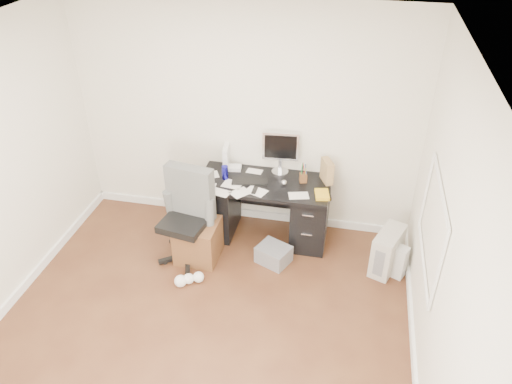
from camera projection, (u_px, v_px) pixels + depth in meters
ground at (199, 334)px, 4.78m from camera, size 4.00×4.00×0.00m
room_shell at (191, 186)px, 3.90m from camera, size 4.02×4.02×2.71m
desk at (264, 207)px, 5.87m from camera, size 1.50×0.70×0.75m
loose_papers at (246, 182)px, 5.67m from camera, size 1.10×0.60×0.00m
lcd_monitor at (280, 153)px, 5.71m from camera, size 0.43×0.27×0.52m
keyboard at (250, 182)px, 5.66m from camera, size 0.42×0.20×0.02m
computer_mouse at (284, 183)px, 5.60m from camera, size 0.07×0.07×0.07m
travel_mug at (225, 172)px, 5.69m from camera, size 0.10×0.10×0.16m
white_binder at (226, 157)px, 5.88m from camera, size 0.14×0.26×0.28m
magazine_file at (327, 171)px, 5.62m from camera, size 0.20×0.25×0.26m
pen_cup at (303, 173)px, 5.62m from camera, size 0.12×0.12×0.24m
yellow_book at (323, 194)px, 5.42m from camera, size 0.20×0.23×0.04m
paper_remote at (256, 191)px, 5.51m from camera, size 0.28×0.26×0.02m
office_chair at (184, 218)px, 5.43m from camera, size 0.72×0.72×1.09m
pc_tower at (387, 251)px, 5.44m from camera, size 0.38×0.54×0.49m
shopping_bag at (393, 260)px, 5.40m from camera, size 0.34×0.30×0.38m
wicker_basket at (198, 241)px, 5.61m from camera, size 0.47×0.47×0.46m
desk_printer at (274, 254)px, 5.61m from camera, size 0.43×0.40×0.20m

